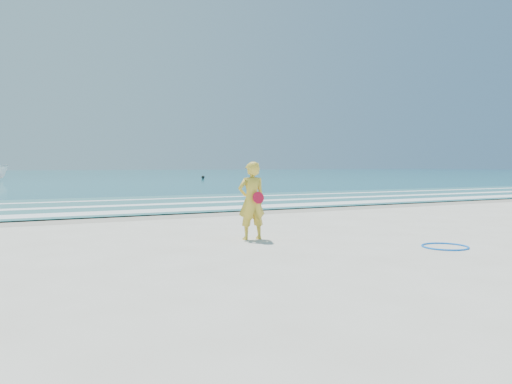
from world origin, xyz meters
name	(u,v)px	position (x,y,z in m)	size (l,w,h in m)	color
ground	(360,256)	(0.00, 0.00, 0.00)	(400.00, 400.00, 0.00)	silver
wet_sand	(193,214)	(0.00, 9.00, 0.00)	(400.00, 2.40, 0.00)	#B2A893
ocean	(32,174)	(0.00, 105.00, 0.02)	(400.00, 190.00, 0.04)	#19727F
shallow	(153,203)	(0.00, 14.00, 0.04)	(400.00, 10.00, 0.01)	#59B7AD
foam_near	(181,210)	(0.00, 10.30, 0.05)	(400.00, 1.40, 0.01)	white
foam_mid	(158,204)	(0.00, 13.20, 0.05)	(400.00, 0.90, 0.01)	white
foam_far	(139,200)	(0.00, 16.50, 0.05)	(400.00, 0.60, 0.01)	white
hoop	(445,246)	(2.17, -0.02, 0.02)	(0.93, 0.93, 0.03)	#0E75FC
buoy	(203,177)	(16.65, 51.13, 0.25)	(0.42, 0.42, 0.42)	black
woman	(252,201)	(-0.85, 2.78, 0.88)	(0.67, 0.46, 1.76)	gold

